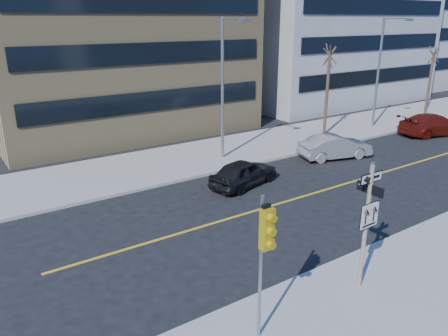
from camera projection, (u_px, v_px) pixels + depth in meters
ground at (302, 256)px, 15.61m from camera, size 120.00×120.00×0.00m
far_sidewalk at (362, 125)px, 34.55m from camera, size 66.00×6.00×0.15m
road_centerline at (405, 166)px, 25.13m from camera, size 40.00×0.14×0.01m
sign_pole at (367, 220)px, 12.85m from camera, size 0.92×0.92×4.06m
traffic_signal at (266, 241)px, 10.42m from camera, size 0.32×0.45×4.00m
parked_car_a at (244, 173)px, 21.98m from camera, size 2.56×4.29×1.37m
parked_car_b at (335, 147)px, 26.30m from camera, size 2.68×4.67×1.45m
parked_car_d at (434, 124)px, 31.60m from camera, size 3.40×5.68×1.54m
streetlight_a at (225, 80)px, 24.60m from camera, size 0.55×2.25×8.00m
streetlight_b at (382, 66)px, 32.06m from camera, size 0.55×2.25×8.00m
street_tree_west at (330, 58)px, 29.57m from camera, size 1.80×1.80×6.35m
street_tree_east at (433, 57)px, 36.92m from camera, size 1.80×1.80×5.75m
building_brick at (98, 5)px, 33.29m from camera, size 18.00×18.00×18.00m
building_grey_mid at (313, 24)px, 44.71m from camera, size 20.00×16.00×15.00m
building_grey_far at (410, 19)px, 58.08m from camera, size 18.00×18.00×16.00m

